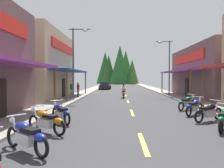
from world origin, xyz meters
name	(u,v)px	position (x,y,z in m)	size (l,w,h in m)	color
ground	(125,93)	(0.00, 30.58, -0.05)	(9.35, 91.16, 0.10)	#38383A
sidewalk_left	(85,92)	(-5.75, 30.58, 0.06)	(2.14, 91.16, 0.12)	gray
sidewalk_right	(165,93)	(5.75, 30.58, 0.06)	(2.14, 91.16, 0.12)	gray
centerline_dashes	(124,91)	(0.00, 34.71, 0.01)	(0.16, 68.43, 0.01)	#E0C64C
storefront_left_far	(31,66)	(-10.29, 22.84, 3.46)	(8.81, 11.06, 6.92)	tan
storefront_right_far	(215,72)	(9.91, 24.30, 2.79)	(8.07, 13.53, 5.58)	brown
streetlamp_left	(76,54)	(-4.80, 19.90, 4.32)	(2.02, 0.30, 6.74)	#474C51
streetlamp_right	(167,60)	(4.79, 25.41, 4.20)	(2.02, 0.30, 6.50)	#474C51
motorcycle_parked_right_3	(224,118)	(3.52, 9.33, 0.49)	(1.32, 1.80, 1.04)	black
motorcycle_parked_right_4	(209,112)	(3.59, 11.03, 0.49)	(1.85, 1.24, 1.04)	black
motorcycle_parked_right_5	(194,107)	(3.54, 12.82, 0.49)	(1.53, 1.64, 1.04)	black
motorcycle_parked_right_6	(187,103)	(3.73, 14.75, 0.49)	(1.63, 1.54, 1.04)	black
motorcycle_parked_left_1	(26,136)	(-3.43, 6.52, 0.49)	(1.80, 1.32, 1.04)	black
motorcycle_parked_left_2	(46,121)	(-3.60, 8.60, 0.49)	(1.87, 1.22, 1.04)	black
motorcycle_parked_left_3	(61,112)	(-3.58, 10.51, 0.49)	(1.39, 1.75, 1.04)	black
rider_cruising_lead	(124,92)	(-0.34, 23.06, 0.66)	(0.60, 2.14, 1.57)	black
pedestrian_by_shop	(78,89)	(-5.20, 22.75, 0.97)	(0.42, 0.49, 1.67)	#3F593F
pedestrian_browsing	(72,88)	(-6.00, 23.15, 1.00)	(0.36, 0.55, 1.73)	#B2A599
parked_car_curbside	(105,86)	(-3.48, 39.57, 0.69)	(2.14, 4.34, 1.40)	black
treeline_backdrop	(117,67)	(-1.58, 76.96, 6.07)	(15.64, 12.93, 13.57)	#215823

